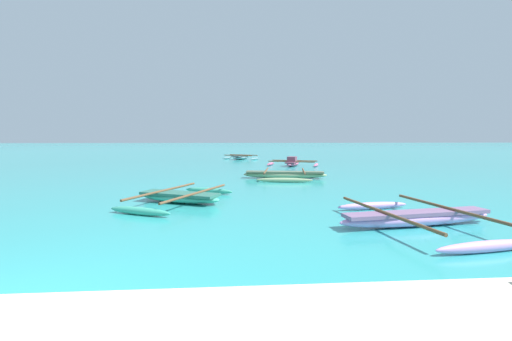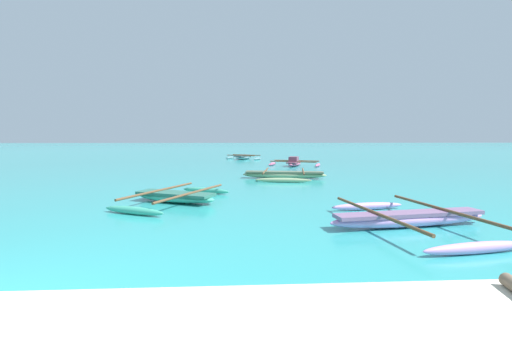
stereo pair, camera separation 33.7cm
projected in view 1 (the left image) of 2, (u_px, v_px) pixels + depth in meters
The scene contains 5 objects.
moored_boat_0 at pixel (241, 157), 30.24m from camera, with size 3.24×2.69×0.41m.
moored_boat_1 at pixel (285, 175), 16.17m from camera, with size 3.99×3.40×0.39m.
moored_boat_2 at pixel (417, 218), 7.48m from camera, with size 3.72×3.99×0.38m.
moored_boat_3 at pixel (180, 197), 10.18m from camera, with size 3.24×4.16×0.36m.
moored_boat_4 at pixel (293, 163), 23.28m from camera, with size 3.73×2.80×0.65m.
Camera 1 is at (2.75, -3.03, 1.93)m, focal length 24.00 mm.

